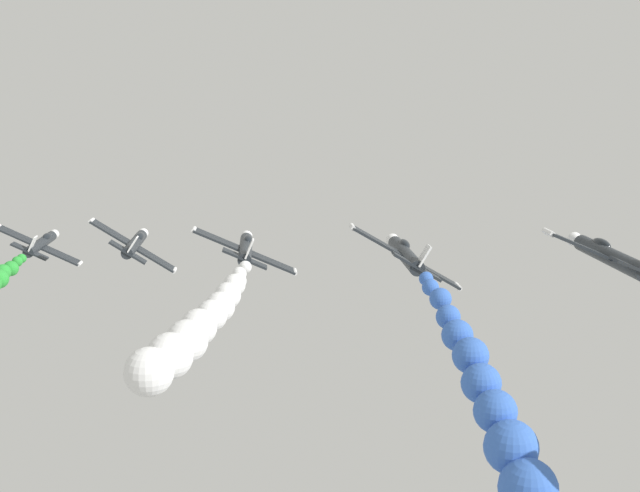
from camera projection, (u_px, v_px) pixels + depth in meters
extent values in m
cylinder|color=#23282D|center=(41.00, 244.00, 81.50)|extent=(1.48, 9.00, 1.48)
cone|color=white|center=(53.00, 235.00, 86.47)|extent=(1.40, 1.20, 1.40)
cube|color=#23282D|center=(39.00, 245.00, 81.12)|extent=(8.30, 1.90, 4.29)
cylinder|color=white|center=(80.00, 264.00, 81.84)|extent=(0.48, 1.40, 0.48)
cube|color=#23282D|center=(30.00, 251.00, 77.58)|extent=(3.48, 1.20, 1.87)
cube|color=white|center=(33.00, 244.00, 77.35)|extent=(0.84, 1.10, 1.49)
ellipsoid|color=black|center=(47.00, 237.00, 83.18)|extent=(1.03, 2.20, 0.98)
sphere|color=green|center=(22.00, 258.00, 74.99)|extent=(0.93, 0.93, 0.93)
sphere|color=green|center=(17.00, 262.00, 73.33)|extent=(1.02, 1.02, 1.02)
sphere|color=green|center=(11.00, 268.00, 71.73)|extent=(1.44, 1.44, 1.44)
sphere|color=green|center=(3.00, 272.00, 70.06)|extent=(1.48, 1.48, 1.48)
cylinder|color=#23282D|center=(135.00, 244.00, 74.50)|extent=(1.52, 9.00, 1.52)
cone|color=white|center=(143.00, 234.00, 79.48)|extent=(1.45, 1.20, 1.45)
cube|color=#23282D|center=(133.00, 246.00, 74.12)|extent=(7.79, 1.90, 5.20)
cylinder|color=white|center=(92.00, 221.00, 73.32)|extent=(0.50, 1.40, 0.50)
cylinder|color=white|center=(174.00, 270.00, 74.92)|extent=(0.50, 1.40, 0.50)
cube|color=#23282D|center=(128.00, 252.00, 70.59)|extent=(3.28, 1.20, 2.23)
cube|color=white|center=(133.00, 244.00, 70.37)|extent=(0.99, 1.10, 1.41)
ellipsoid|color=black|center=(140.00, 236.00, 76.19)|extent=(1.05, 2.20, 1.02)
cylinder|color=#23282D|center=(246.00, 249.00, 64.62)|extent=(1.45, 9.00, 1.45)
cone|color=white|center=(247.00, 237.00, 69.60)|extent=(1.38, 1.20, 1.38)
cube|color=#23282D|center=(245.00, 251.00, 64.24)|extent=(8.47, 1.90, 3.93)
cylinder|color=white|center=(194.00, 230.00, 63.55)|extent=(0.48, 1.40, 0.48)
cylinder|color=white|center=(295.00, 272.00, 64.94)|extent=(0.48, 1.40, 0.48)
cube|color=#23282D|center=(245.00, 259.00, 60.71)|extent=(3.54, 1.20, 1.72)
cube|color=white|center=(249.00, 249.00, 60.47)|extent=(0.78, 1.10, 1.52)
ellipsoid|color=black|center=(248.00, 239.00, 66.30)|extent=(1.02, 2.20, 0.97)
sphere|color=white|center=(245.00, 267.00, 58.19)|extent=(0.99, 0.99, 0.99)
sphere|color=white|center=(239.00, 274.00, 56.62)|extent=(1.08, 1.08, 1.08)
sphere|color=white|center=(238.00, 281.00, 55.07)|extent=(1.21, 1.21, 1.21)
sphere|color=white|center=(234.00, 285.00, 53.47)|extent=(1.58, 1.58, 1.58)
sphere|color=white|center=(227.00, 296.00, 51.94)|extent=(1.84, 1.84, 1.84)
sphere|color=white|center=(220.00, 307.00, 50.40)|extent=(2.03, 2.03, 2.03)
sphere|color=white|center=(211.00, 315.00, 48.82)|extent=(2.05, 2.05, 2.05)
sphere|color=white|center=(198.00, 327.00, 47.26)|extent=(2.33, 2.33, 2.33)
sphere|color=white|center=(187.00, 341.00, 45.71)|extent=(2.60, 2.60, 2.60)
sphere|color=white|center=(170.00, 356.00, 44.16)|extent=(2.75, 2.75, 2.75)
sphere|color=white|center=(149.00, 372.00, 42.58)|extent=(2.82, 2.82, 2.82)
cylinder|color=#23282D|center=(405.00, 255.00, 56.59)|extent=(1.50, 9.00, 1.50)
cone|color=white|center=(394.00, 241.00, 61.57)|extent=(1.43, 1.20, 1.43)
cube|color=#23282D|center=(406.00, 257.00, 56.21)|extent=(8.05, 1.90, 4.77)
cylinder|color=white|center=(352.00, 227.00, 55.44)|extent=(0.49, 1.40, 0.49)
cylinder|color=white|center=(458.00, 286.00, 56.97)|extent=(0.49, 1.40, 0.49)
cube|color=#23282D|center=(416.00, 267.00, 52.67)|extent=(3.38, 1.20, 2.06)
cube|color=white|center=(424.00, 256.00, 52.45)|extent=(0.92, 1.10, 1.45)
ellipsoid|color=black|center=(404.00, 244.00, 58.28)|extent=(1.04, 2.20, 1.01)
sphere|color=blue|center=(426.00, 279.00, 49.92)|extent=(0.94, 0.94, 0.94)
sphere|color=blue|center=(430.00, 287.00, 48.12)|extent=(1.09, 1.09, 1.09)
sphere|color=blue|center=(440.00, 299.00, 46.38)|extent=(1.36, 1.36, 1.36)
sphere|color=blue|center=(448.00, 317.00, 44.69)|extent=(1.46, 1.46, 1.46)
sphere|color=blue|center=(457.00, 335.00, 42.99)|extent=(1.81, 1.81, 1.81)
sphere|color=blue|center=(470.00, 356.00, 41.31)|extent=(2.02, 2.02, 2.02)
sphere|color=blue|center=(481.00, 383.00, 39.68)|extent=(2.12, 2.12, 2.12)
sphere|color=blue|center=(495.00, 411.00, 38.04)|extent=(2.21, 2.21, 2.21)
sphere|color=blue|center=(511.00, 447.00, 36.46)|extent=(2.65, 2.65, 2.65)
sphere|color=blue|center=(528.00, 488.00, 34.90)|extent=(2.76, 2.76, 2.76)
cylinder|color=#23282D|center=(610.00, 257.00, 48.22)|extent=(1.44, 9.00, 1.44)
cone|color=white|center=(578.00, 241.00, 53.20)|extent=(1.37, 1.20, 1.37)
cube|color=#23282D|center=(613.00, 260.00, 47.85)|extent=(8.55, 1.90, 3.74)
cylinder|color=white|center=(549.00, 233.00, 47.17)|extent=(0.47, 1.40, 0.47)
ellipsoid|color=black|center=(602.00, 244.00, 49.90)|extent=(1.01, 2.20, 0.96)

